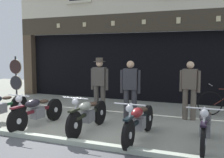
# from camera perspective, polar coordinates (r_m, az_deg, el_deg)

# --- Properties ---
(shop_facade) EXTENTS (10.08, 4.42, 5.93)m
(shop_facade) POSITION_cam_1_polar(r_m,az_deg,el_deg) (11.94, 6.61, 4.72)
(shop_facade) COLOR black
(shop_facade) RESTS_ON ground
(motorcycle_center_left) EXTENTS (0.62, 1.95, 0.89)m
(motorcycle_center_left) POSITION_cam_1_polar(r_m,az_deg,el_deg) (6.93, -15.80, -6.56)
(motorcycle_center_left) COLOR black
(motorcycle_center_left) RESTS_ON ground
(motorcycle_center) EXTENTS (0.62, 1.94, 0.90)m
(motorcycle_center) POSITION_cam_1_polar(r_m,az_deg,el_deg) (6.33, -5.20, -7.48)
(motorcycle_center) COLOR black
(motorcycle_center) RESTS_ON ground
(motorcycle_center_right) EXTENTS (0.62, 2.02, 0.89)m
(motorcycle_center_right) POSITION_cam_1_polar(r_m,az_deg,el_deg) (5.73, 5.82, -8.92)
(motorcycle_center_right) COLOR black
(motorcycle_center_right) RESTS_ON ground
(motorcycle_right) EXTENTS (0.62, 1.90, 0.90)m
(motorcycle_right) POSITION_cam_1_polar(r_m,az_deg,el_deg) (5.60, 19.34, -9.59)
(motorcycle_right) COLOR black
(motorcycle_right) RESTS_ON ground
(salesman_left) EXTENTS (0.56, 0.36, 1.70)m
(salesman_left) POSITION_cam_1_polar(r_m,az_deg,el_deg) (8.10, -2.68, -0.73)
(salesman_left) COLOR #47423D
(salesman_left) RESTS_ON ground
(shopkeeper_center) EXTENTS (0.55, 0.28, 1.63)m
(shopkeeper_center) POSITION_cam_1_polar(r_m,az_deg,el_deg) (7.36, 3.93, -1.75)
(shopkeeper_center) COLOR #2D2D33
(shopkeeper_center) RESTS_ON ground
(salesman_right) EXTENTS (0.56, 0.27, 1.62)m
(salesman_right) POSITION_cam_1_polar(r_m,az_deg,el_deg) (7.60, 16.31, -1.78)
(salesman_right) COLOR brown
(salesman_right) RESTS_ON ground
(tyre_sign_pole) EXTENTS (0.55, 0.06, 1.71)m
(tyre_sign_pole) POSITION_cam_1_polar(r_m,az_deg,el_deg) (10.64, -19.91, 0.74)
(tyre_sign_pole) COLOR #232328
(tyre_sign_pole) RESTS_ON ground
(advert_board_near) EXTENTS (0.83, 0.03, 1.01)m
(advert_board_near) POSITION_cam_1_polar(r_m,az_deg,el_deg) (9.90, 19.07, 4.05)
(advert_board_near) COLOR silver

